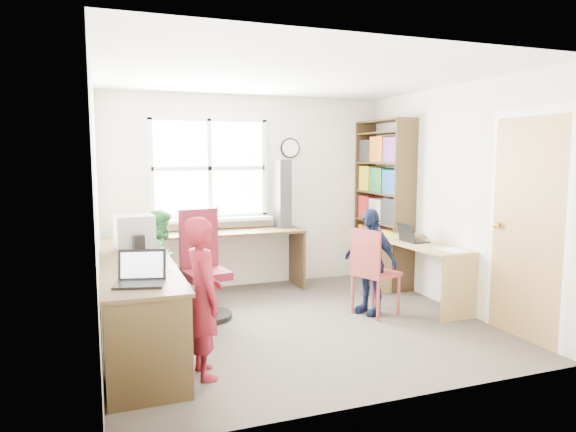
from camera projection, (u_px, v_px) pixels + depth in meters
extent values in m
cube|color=#413A33|center=(297.00, 325.00, 5.06)|extent=(3.60, 3.40, 0.02)
cube|color=white|center=(297.00, 74.00, 4.77)|extent=(3.60, 3.40, 0.02)
cube|color=silver|center=(249.00, 192.00, 6.51)|extent=(3.60, 0.02, 2.40)
cube|color=silver|center=(392.00, 227.00, 3.32)|extent=(3.60, 0.02, 2.40)
cube|color=silver|center=(96.00, 210.00, 4.30)|extent=(0.02, 3.40, 2.40)
cube|color=silver|center=(453.00, 198.00, 5.53)|extent=(0.02, 3.40, 2.40)
cube|color=white|center=(210.00, 168.00, 6.28)|extent=(1.40, 0.01, 1.20)
cube|color=white|center=(210.00, 168.00, 6.28)|extent=(1.48, 0.04, 1.28)
cube|color=#A88048|center=(526.00, 230.00, 4.57)|extent=(0.02, 0.82, 2.00)
sphere|color=gold|center=(496.00, 225.00, 4.86)|extent=(0.07, 0.07, 0.07)
cylinder|color=black|center=(290.00, 148.00, 6.60)|extent=(0.26, 0.03, 0.26)
cylinder|color=white|center=(291.00, 148.00, 6.59)|extent=(0.22, 0.01, 0.22)
cube|color=#44321B|center=(135.00, 260.00, 4.55)|extent=(0.60, 2.70, 0.03)
cube|color=#44321B|center=(236.00, 232.00, 6.21)|extent=(1.65, 0.56, 0.03)
cube|color=#44321B|center=(137.00, 301.00, 4.60)|extent=(0.56, 0.03, 0.72)
cube|color=#44321B|center=(150.00, 354.00, 3.37)|extent=(0.56, 0.03, 0.72)
cube|color=#44321B|center=(129.00, 270.00, 5.83)|extent=(0.56, 0.03, 0.72)
cube|color=#44321B|center=(297.00, 258.00, 6.53)|extent=(0.03, 0.52, 0.72)
cube|color=#44321B|center=(146.00, 336.00, 3.71)|extent=(0.54, 0.45, 0.72)
cube|color=tan|center=(428.00, 246.00, 5.64)|extent=(0.59, 1.20, 0.03)
cube|color=tan|center=(462.00, 288.00, 5.16)|extent=(0.51, 0.04, 0.66)
cube|color=tan|center=(397.00, 266.00, 6.21)|extent=(0.51, 0.04, 0.66)
cube|color=#44321B|center=(405.00, 206.00, 6.13)|extent=(0.30, 0.02, 2.10)
cube|color=#44321B|center=(365.00, 200.00, 7.06)|extent=(0.30, 0.02, 2.10)
cube|color=#44321B|center=(385.00, 121.00, 6.47)|extent=(0.30, 1.00, 0.02)
cube|color=#44321B|center=(382.00, 278.00, 6.71)|extent=(0.30, 1.00, 0.02)
cube|color=#44321B|center=(383.00, 251.00, 6.67)|extent=(0.30, 1.00, 0.02)
cube|color=#44321B|center=(383.00, 222.00, 6.62)|extent=(0.30, 1.00, 0.02)
cube|color=#44321B|center=(384.00, 193.00, 6.58)|extent=(0.30, 1.00, 0.02)
cube|color=#44321B|center=(384.00, 163.00, 6.54)|extent=(0.30, 1.00, 0.02)
cube|color=#44321B|center=(385.00, 133.00, 6.49)|extent=(0.30, 1.00, 0.02)
cube|color=#A21D17|center=(394.00, 272.00, 6.41)|extent=(0.25, 0.28, 0.27)
cube|color=navy|center=(381.00, 266.00, 6.71)|extent=(0.25, 0.30, 0.29)
cube|color=#1B742F|center=(370.00, 261.00, 6.99)|extent=(0.25, 0.26, 0.30)
cube|color=gold|center=(395.00, 242.00, 6.37)|extent=(0.25, 0.28, 0.30)
cube|color=#692E74|center=(382.00, 238.00, 6.67)|extent=(0.25, 0.30, 0.32)
cube|color=orange|center=(371.00, 236.00, 6.95)|extent=(0.25, 0.26, 0.29)
cube|color=black|center=(396.00, 211.00, 6.32)|extent=(0.25, 0.28, 0.32)
cube|color=#B9B9AE|center=(383.00, 210.00, 6.63)|extent=(0.25, 0.30, 0.29)
cube|color=#A21D17|center=(371.00, 207.00, 6.90)|extent=(0.25, 0.26, 0.30)
cube|color=navy|center=(397.00, 182.00, 6.28)|extent=(0.25, 0.28, 0.29)
cube|color=#1B742F|center=(383.00, 180.00, 6.58)|extent=(0.25, 0.30, 0.30)
cube|color=gold|center=(372.00, 178.00, 6.86)|extent=(0.25, 0.26, 0.32)
cube|color=#692E74|center=(398.00, 150.00, 6.24)|extent=(0.25, 0.28, 0.30)
cube|color=orange|center=(384.00, 149.00, 6.53)|extent=(0.25, 0.30, 0.32)
cube|color=black|center=(372.00, 151.00, 6.82)|extent=(0.25, 0.26, 0.29)
cylinder|color=black|center=(207.00, 316.00, 5.24)|extent=(0.59, 0.59, 0.05)
cylinder|color=black|center=(207.00, 296.00, 5.22)|extent=(0.06, 0.06, 0.38)
cube|color=maroon|center=(206.00, 275.00, 5.19)|extent=(0.48, 0.48, 0.08)
cube|color=maroon|center=(199.00, 238.00, 5.32)|extent=(0.41, 0.14, 0.60)
cylinder|color=#993933|center=(378.00, 300.00, 5.14)|extent=(0.04, 0.04, 0.42)
cylinder|color=#993933|center=(399.00, 294.00, 5.36)|extent=(0.04, 0.04, 0.42)
cylinder|color=#993933|center=(353.00, 294.00, 5.39)|extent=(0.04, 0.04, 0.42)
cylinder|color=#993933|center=(373.00, 288.00, 5.61)|extent=(0.04, 0.04, 0.42)
cube|color=#993933|center=(376.00, 273.00, 5.35)|extent=(0.51, 0.51, 0.04)
cube|color=#993933|center=(365.00, 253.00, 5.20)|extent=(0.16, 0.36, 0.47)
cube|color=#959599|center=(135.00, 250.00, 4.90)|extent=(0.27, 0.23, 0.02)
cube|color=#959599|center=(134.00, 232.00, 4.88)|extent=(0.38, 0.34, 0.33)
cube|color=#3F72F2|center=(153.00, 231.00, 4.96)|extent=(0.03, 0.27, 0.24)
cube|color=black|center=(140.00, 284.00, 3.60)|extent=(0.39, 0.32, 0.02)
cube|color=black|center=(142.00, 265.00, 3.71)|extent=(0.34, 0.14, 0.22)
cube|color=white|center=(142.00, 265.00, 3.70)|extent=(0.30, 0.11, 0.18)
cube|color=black|center=(414.00, 241.00, 5.82)|extent=(0.23, 0.31, 0.02)
cube|color=black|center=(406.00, 233.00, 5.77)|extent=(0.06, 0.31, 0.20)
cube|color=#3F72F2|center=(407.00, 233.00, 5.77)|extent=(0.04, 0.27, 0.16)
cube|color=black|center=(139.00, 245.00, 4.66)|extent=(0.11, 0.11, 0.19)
cube|color=black|center=(134.00, 236.00, 5.25)|extent=(0.11, 0.11, 0.18)
cube|color=black|center=(283.00, 194.00, 6.44)|extent=(0.20, 0.18, 0.85)
cube|color=red|center=(407.00, 236.00, 6.05)|extent=(0.34, 0.34, 0.06)
cube|color=white|center=(153.00, 269.00, 4.10)|extent=(0.26, 0.32, 0.00)
cube|color=white|center=(454.00, 250.00, 5.29)|extent=(0.22, 0.30, 0.00)
imported|color=#2D7133|center=(212.00, 219.00, 6.16)|extent=(0.18, 0.15, 0.30)
imported|color=maroon|center=(203.00, 297.00, 3.82)|extent=(0.32, 0.46, 1.21)
imported|color=#348033|center=(163.00, 263.00, 5.32)|extent=(0.59, 0.66, 1.10)
imported|color=#121B39|center=(370.00, 261.00, 5.37)|extent=(0.51, 0.70, 1.11)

